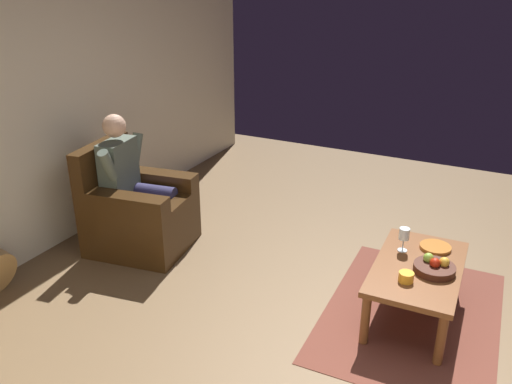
# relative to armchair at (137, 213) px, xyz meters

# --- Properties ---
(ground_plane) EXTENTS (7.47, 7.47, 0.00)m
(ground_plane) POSITION_rel_armchair_xyz_m (0.30, 2.31, -0.33)
(ground_plane) COLOR brown
(wall_back) EXTENTS (6.62, 0.06, 2.54)m
(wall_back) POSITION_rel_armchair_xyz_m (0.30, -0.71, 0.95)
(wall_back) COLOR beige
(wall_back) RESTS_ON ground
(rug) EXTENTS (1.72, 1.22, 0.01)m
(rug) POSITION_rel_armchair_xyz_m (-0.05, 2.40, -0.32)
(rug) COLOR brown
(rug) RESTS_ON ground
(armchair) EXTENTS (0.84, 0.91, 0.94)m
(armchair) POSITION_rel_armchair_xyz_m (0.00, 0.00, 0.00)
(armchair) COLOR #37210D
(armchair) RESTS_ON ground
(person_seated) EXTENTS (0.64, 0.65, 1.20)m
(person_seated) POSITION_rel_armchair_xyz_m (0.00, -0.00, 0.31)
(person_seated) COLOR #515D50
(person_seated) RESTS_ON ground
(coffee_table) EXTENTS (1.00, 0.60, 0.41)m
(coffee_table) POSITION_rel_armchair_xyz_m (-0.05, 2.40, 0.03)
(coffee_table) COLOR brown
(coffee_table) RESTS_ON ground
(wine_glass_near) EXTENTS (0.07, 0.07, 0.18)m
(wine_glass_near) POSITION_rel_armchair_xyz_m (-0.21, 2.26, 0.21)
(wine_glass_near) COLOR silver
(wine_glass_near) RESTS_ON coffee_table
(fruit_bowl) EXTENTS (0.28, 0.28, 0.11)m
(fruit_bowl) POSITION_rel_armchair_xyz_m (-0.02, 2.51, 0.12)
(fruit_bowl) COLOR #3E1D12
(fruit_bowl) RESTS_ON coffee_table
(decorative_dish) EXTENTS (0.22, 0.22, 0.02)m
(decorative_dish) POSITION_rel_armchair_xyz_m (-0.35, 2.47, 0.10)
(decorative_dish) COLOR #AC6425
(decorative_dish) RESTS_ON coffee_table
(candle_jar) EXTENTS (0.10, 0.10, 0.07)m
(candle_jar) POSITION_rel_armchair_xyz_m (0.19, 2.37, 0.12)
(candle_jar) COLOR orange
(candle_jar) RESTS_ON coffee_table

